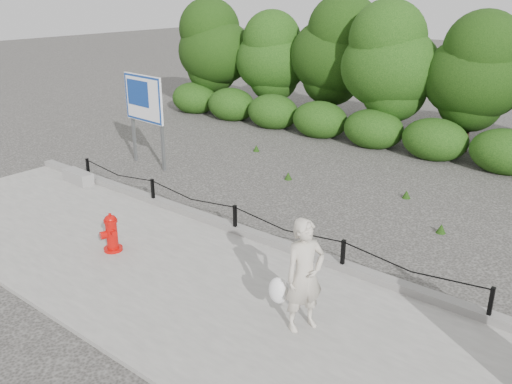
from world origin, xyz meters
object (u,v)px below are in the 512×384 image
object	(u,v)px
pedestrian	(303,276)
concrete_block	(78,177)
fire_hydrant	(111,233)
advertising_sign	(144,103)

from	to	relation	value
pedestrian	concrete_block	bearing A→B (deg)	103.42
fire_hydrant	advertising_sign	xyz separation A→B (m)	(-3.70, 4.01, 1.36)
fire_hydrant	concrete_block	world-z (taller)	fire_hydrant
advertising_sign	fire_hydrant	bearing A→B (deg)	-43.15
fire_hydrant	advertising_sign	bearing A→B (deg)	151.23
fire_hydrant	concrete_block	size ratio (longest dim) A/B	0.80
concrete_block	fire_hydrant	bearing A→B (deg)	-25.39
pedestrian	advertising_sign	xyz separation A→B (m)	(-7.89, 3.79, 0.89)
pedestrian	concrete_block	xyz separation A→B (m)	(-7.99, 1.58, -0.69)
fire_hydrant	concrete_block	distance (m)	4.22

